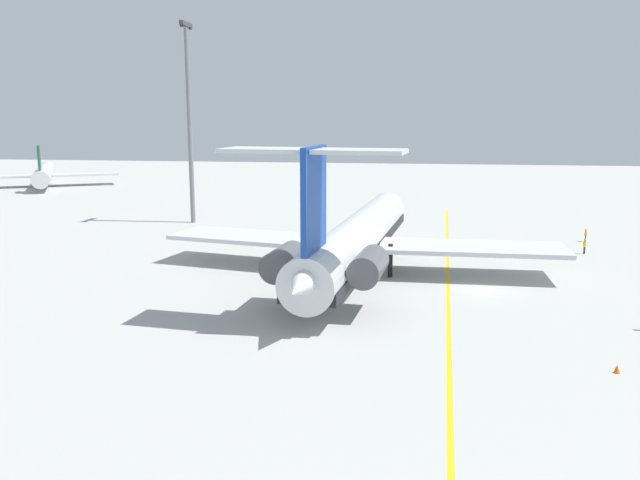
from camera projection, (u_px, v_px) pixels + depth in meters
ground at (483, 290)px, 59.87m from camera, size 321.55×321.55×0.00m
main_jetliner at (356, 238)px, 64.94m from camera, size 47.22×41.75×13.75m
airliner_far_right at (44, 173)px, 147.67m from camera, size 30.61×31.02×9.87m
ground_crew_near_nose at (585, 245)px, 75.16m from camera, size 0.28×0.41×1.75m
ground_crew_starboard at (586, 234)px, 82.46m from camera, size 0.43×0.27×1.69m
safety_cone_nose at (617, 369)px, 40.45m from camera, size 0.40×0.40×0.55m
taxiway_centreline at (448, 275)px, 65.59m from camera, size 91.00×4.25×0.01m
light_mast at (189, 117)px, 94.79m from camera, size 4.00×0.70×29.17m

